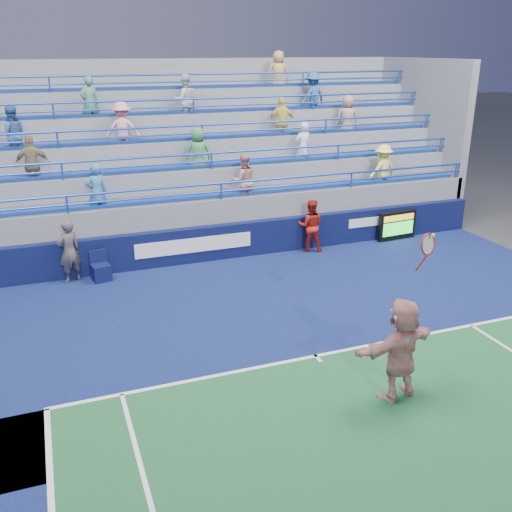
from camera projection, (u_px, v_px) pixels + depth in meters
name	position (u px, v px, depth m)	size (l,w,h in m)	color
ground	(316.00, 357.00, 12.20)	(120.00, 120.00, 0.00)	#333538
sponsor_wall	(224.00, 241.00, 17.73)	(18.00, 0.32, 1.10)	#090F36
bleacher_stand	(193.00, 184.00, 20.70)	(18.00, 5.60, 6.13)	slate
serve_speed_board	(397.00, 226.00, 19.46)	(1.46, 0.26, 1.00)	black
judge_chair	(101.00, 271.00, 16.11)	(0.56, 0.56, 0.86)	#0C123C
tennis_player	(401.00, 349.00, 10.49)	(1.94, 0.96, 3.22)	silver
line_judge	(69.00, 251.00, 15.83)	(0.66, 0.43, 1.80)	#131C35
ball_girl	(310.00, 226.00, 18.28)	(0.83, 0.64, 1.70)	#A31B12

